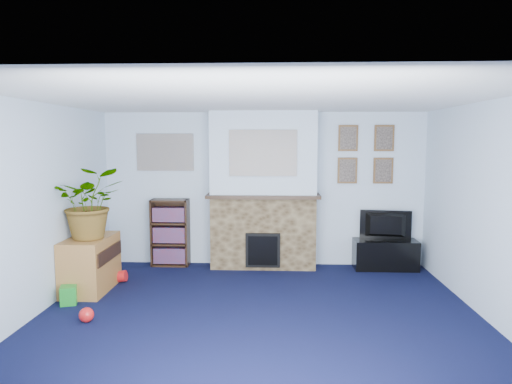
{
  "coord_description": "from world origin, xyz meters",
  "views": [
    {
      "loc": [
        0.18,
        -4.88,
        1.96
      ],
      "look_at": [
        -0.06,
        0.9,
        1.31
      ],
      "focal_mm": 32.0,
      "sensor_mm": 36.0,
      "label": 1
    }
  ],
  "objects_px": {
    "television": "(386,225)",
    "bookshelf": "(170,234)",
    "tv_stand": "(385,254)",
    "sideboard": "(91,264)"
  },
  "relations": [
    {
      "from": "bookshelf",
      "to": "tv_stand",
      "type": "bearing_deg",
      "value": -1.31
    },
    {
      "from": "bookshelf",
      "to": "sideboard",
      "type": "bearing_deg",
      "value": -121.97
    },
    {
      "from": "tv_stand",
      "to": "television",
      "type": "xyz_separation_m",
      "value": [
        -0.0,
        0.02,
        0.45
      ]
    },
    {
      "from": "bookshelf",
      "to": "sideboard",
      "type": "relative_size",
      "value": 1.16
    },
    {
      "from": "bookshelf",
      "to": "television",
      "type": "bearing_deg",
      "value": -0.97
    },
    {
      "from": "tv_stand",
      "to": "bookshelf",
      "type": "distance_m",
      "value": 3.35
    },
    {
      "from": "television",
      "to": "sideboard",
      "type": "distance_m",
      "value": 4.3
    },
    {
      "from": "television",
      "to": "bookshelf",
      "type": "relative_size",
      "value": 0.74
    },
    {
      "from": "television",
      "to": "bookshelf",
      "type": "xyz_separation_m",
      "value": [
        -3.34,
        0.06,
        -0.17
      ]
    },
    {
      "from": "tv_stand",
      "to": "sideboard",
      "type": "height_order",
      "value": "sideboard"
    }
  ]
}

